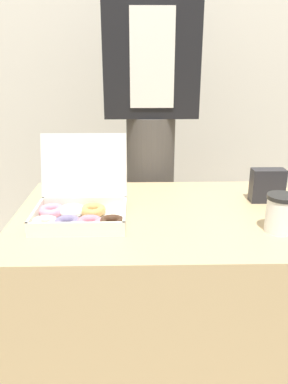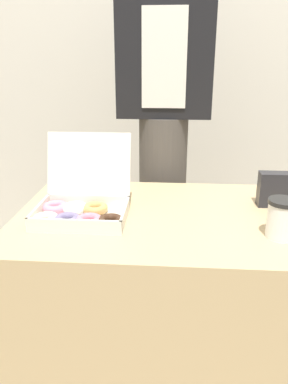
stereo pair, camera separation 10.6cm
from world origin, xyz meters
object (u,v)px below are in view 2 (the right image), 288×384
Objects in this scene: napkin_holder at (276,189)px; donut_box at (80,207)px; coffee_cup at (282,219)px; person_customer at (164,109)px.

donut_box is at bearing -166.82° from napkin_holder.
person_customer is (-0.36, 0.68, 0.22)m from coffee_cup.
napkin_holder reaches higher than coffee_cup.
napkin_holder is 0.63m from person_customer.
napkin_holder is (0.04, 0.25, 0.00)m from coffee_cup.
donut_box is 2.62× the size of napkin_holder.
coffee_cup is at bearing -9.01° from donut_box.
coffee_cup is 0.26m from napkin_holder.
napkin_holder is (0.66, 0.15, 0.02)m from donut_box.
napkin_holder is at bearing 79.94° from coffee_cup.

